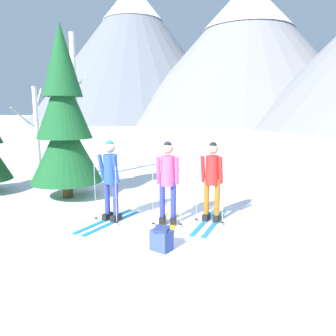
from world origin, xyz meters
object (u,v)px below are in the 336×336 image
object	(u,v)px
skier_in_pink	(168,178)
backpack_on_snow_front	(162,239)
skier_in_red	(212,179)
birch_tree_slender	(75,108)
skier_in_blue	(110,178)
birch_tree_tall	(36,131)
pine_tree_near	(64,120)

from	to	relation	value
skier_in_pink	backpack_on_snow_front	size ratio (longest dim) A/B	4.27
skier_in_red	birch_tree_slender	bearing A→B (deg)	146.06
skier_in_red	birch_tree_slender	size ratio (longest dim) A/B	0.39
skier_in_blue	birch_tree_tall	size ratio (longest dim) A/B	0.58
birch_tree_slender	skier_in_blue	bearing A→B (deg)	-53.25
skier_in_pink	skier_in_blue	bearing A→B (deg)	-175.25
birch_tree_slender	backpack_on_snow_front	world-z (taller)	birch_tree_slender
birch_tree_tall	skier_in_red	bearing A→B (deg)	-26.92
birch_tree_tall	skier_in_pink	bearing A→B (deg)	-33.19
skier_in_pink	backpack_on_snow_front	xyz separation A→B (m)	(0.19, -1.28, -0.74)
pine_tree_near	birch_tree_slender	bearing A→B (deg)	111.75
backpack_on_snow_front	skier_in_red	bearing A→B (deg)	68.41
birch_tree_slender	skier_in_pink	bearing A→B (deg)	-42.26
backpack_on_snow_front	pine_tree_near	bearing A→B (deg)	140.26
skier_in_blue	birch_tree_tall	distance (m)	5.47
skier_in_blue	skier_in_red	distance (m)	2.06
skier_in_blue	pine_tree_near	world-z (taller)	pine_tree_near
skier_in_pink	birch_tree_tall	xyz separation A→B (m)	(-5.28, 3.45, 0.66)
skier_in_red	pine_tree_near	world-z (taller)	pine_tree_near
skier_in_red	pine_tree_near	size ratio (longest dim) A/B	0.41
skier_in_red	birch_tree_slender	distance (m)	5.86
pine_tree_near	birch_tree_tall	size ratio (longest dim) A/B	1.44
skier_in_red	pine_tree_near	xyz separation A→B (m)	(-3.86, 1.05, 1.13)
skier_in_blue	birch_tree_slender	bearing A→B (deg)	126.75
skier_in_pink	birch_tree_slender	world-z (taller)	birch_tree_slender
skier_in_blue	skier_in_red	bearing A→B (deg)	12.47
skier_in_blue	birch_tree_slender	xyz separation A→B (m)	(-2.70, 3.61, 1.44)
skier_in_pink	birch_tree_slender	size ratio (longest dim) A/B	0.36
pine_tree_near	birch_tree_slender	size ratio (longest dim) A/B	0.95
pine_tree_near	birch_tree_slender	xyz separation A→B (m)	(-0.84, 2.12, 0.33)
birch_tree_slender	backpack_on_snow_front	xyz separation A→B (m)	(4.06, -4.79, -2.15)
skier_in_pink	birch_tree_tall	distance (m)	6.34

